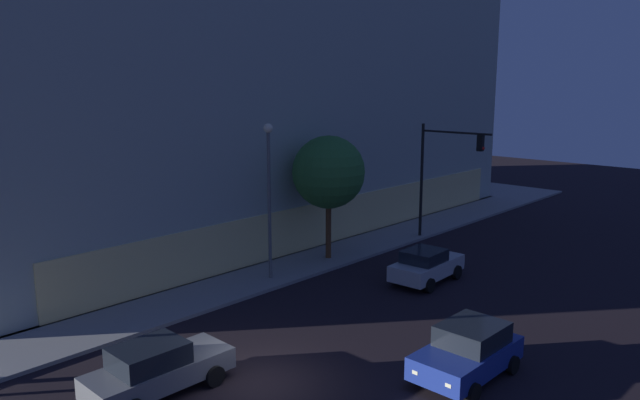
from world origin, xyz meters
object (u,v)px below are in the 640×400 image
(modern_building, at_px, (209,58))
(car_blue, at_px, (468,351))
(traffic_light_far_corner, at_px, (441,164))
(car_silver, at_px, (426,265))
(sidewalk_tree, at_px, (329,172))
(car_grey, at_px, (157,368))
(street_lamp_sidewalk, at_px, (269,181))

(modern_building, relative_size, car_blue, 9.47)
(modern_building, height_order, traffic_light_far_corner, modern_building)
(car_blue, xyz_separation_m, car_silver, (7.13, 6.25, -0.04))
(traffic_light_far_corner, bearing_deg, sidewalk_tree, 163.20)
(car_silver, bearing_deg, car_grey, 179.30)
(street_lamp_sidewalk, xyz_separation_m, car_blue, (-2.23, -11.87, -3.97))
(street_lamp_sidewalk, distance_m, car_blue, 12.72)
(car_silver, bearing_deg, car_blue, -138.79)
(modern_building, bearing_deg, street_lamp_sidewalk, -117.67)
(street_lamp_sidewalk, height_order, sidewalk_tree, street_lamp_sidewalk)
(sidewalk_tree, bearing_deg, modern_building, 78.28)
(traffic_light_far_corner, relative_size, car_blue, 1.66)
(sidewalk_tree, height_order, car_grey, sidewalk_tree)
(car_grey, xyz_separation_m, car_silver, (14.64, -0.18, -0.01))
(traffic_light_far_corner, distance_m, car_silver, 8.67)
(car_grey, distance_m, car_blue, 9.88)
(modern_building, height_order, car_blue, modern_building)
(traffic_light_far_corner, bearing_deg, modern_building, 106.22)
(sidewalk_tree, relative_size, car_grey, 1.43)
(sidewalk_tree, distance_m, car_silver, 7.05)
(modern_building, relative_size, street_lamp_sidewalk, 5.26)
(car_grey, bearing_deg, street_lamp_sidewalk, 29.23)
(traffic_light_far_corner, bearing_deg, street_lamp_sidewalk, 170.21)
(street_lamp_sidewalk, xyz_separation_m, car_grey, (-9.74, -5.45, -4.00))
(modern_building, height_order, car_grey, modern_building)
(modern_building, height_order, street_lamp_sidewalk, modern_building)
(modern_building, distance_m, street_lamp_sidewalk, 16.66)
(car_blue, bearing_deg, car_silver, 41.21)
(modern_building, bearing_deg, traffic_light_far_corner, -73.78)
(modern_building, relative_size, sidewalk_tree, 5.95)
(car_silver, bearing_deg, traffic_light_far_corner, 27.56)
(sidewalk_tree, xyz_separation_m, car_silver, (0.51, -5.83, -3.94))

